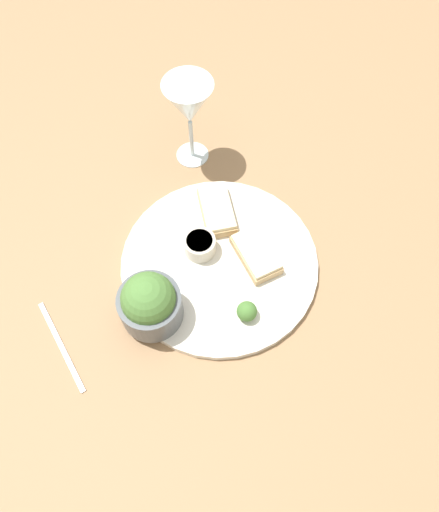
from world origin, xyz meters
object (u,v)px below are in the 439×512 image
(cheese_toast_far, at_px, (217,210))
(wine_glass, at_px, (189,106))
(sauce_ramekin, at_px, (200,245))
(cheese_toast_near, at_px, (256,254))
(fork, at_px, (61,346))
(salad_bowl, at_px, (150,303))

(cheese_toast_far, bearing_deg, wine_glass, 31.56)
(sauce_ramekin, relative_size, wine_glass, 0.30)
(cheese_toast_far, bearing_deg, cheese_toast_near, -129.86)
(fork, bearing_deg, salad_bowl, -57.59)
(cheese_toast_far, height_order, wine_glass, wine_glass)
(salad_bowl, distance_m, wine_glass, 0.35)
(cheese_toast_far, xyz_separation_m, fork, (-0.30, 0.19, -0.02))
(salad_bowl, height_order, wine_glass, wine_glass)
(wine_glass, bearing_deg, salad_bowl, -176.12)
(salad_bowl, relative_size, cheese_toast_far, 0.90)
(sauce_ramekin, bearing_deg, cheese_toast_far, -8.43)
(sauce_ramekin, xyz_separation_m, fork, (-0.22, 0.18, -0.03))
(fork, bearing_deg, cheese_toast_far, -32.58)
(cheese_toast_near, xyz_separation_m, fork, (-0.22, 0.28, -0.02))
(sauce_ramekin, relative_size, cheese_toast_near, 0.51)
(wine_glass, bearing_deg, cheese_toast_far, -148.44)
(cheese_toast_far, bearing_deg, sauce_ramekin, 171.57)
(sauce_ramekin, xyz_separation_m, wine_glass, (0.21, 0.07, 0.10))
(salad_bowl, xyz_separation_m, cheese_toast_near, (0.14, -0.14, -0.03))
(salad_bowl, bearing_deg, cheese_toast_far, -15.22)
(sauce_ramekin, distance_m, cheese_toast_far, 0.08)
(wine_glass, height_order, fork, wine_glass)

